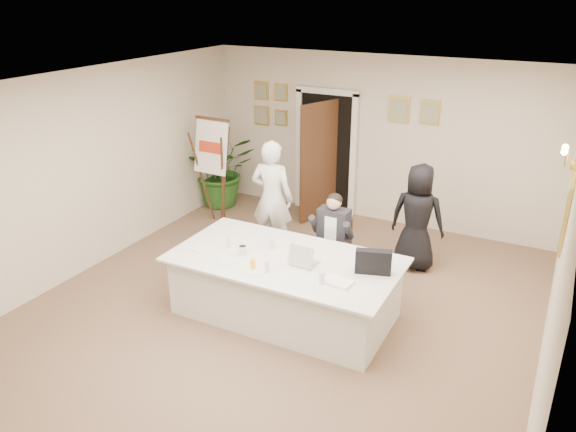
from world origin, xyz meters
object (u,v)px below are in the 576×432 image
Objects in this scene: conference_table at (285,286)px; standing_woman at (417,218)px; flip_chart at (216,176)px; laptop_bag at (373,262)px; seated_man at (332,239)px; potted_palm at (222,170)px; laptop at (305,252)px; standing_man at (272,198)px; paper_stack at (338,282)px; steel_jug at (243,250)px; oj_glass at (253,265)px.

standing_woman is at bearing 61.82° from conference_table.
conference_table is 3.23m from flip_chart.
standing_woman is 1.86m from laptop_bag.
potted_palm is at bearing 138.53° from seated_man.
standing_man is at bearing 134.40° from laptop.
paper_stack is (0.80, -0.27, 0.40)m from conference_table.
paper_stack is at bearing -22.13° from laptop.
standing_woman reaches higher than seated_man.
standing_man reaches higher than potted_palm.
seated_man is at bearing 58.54° from steel_jug.
laptop_bag is at bearing -29.56° from flip_chart.
conference_table is 1.19m from laptop_bag.
oj_glass is at bearing -132.89° from laptop.
standing_woman is at bearing 38.60° from seated_man.
standing_man is at bearing 129.97° from laptop_bag.
flip_chart is at bearing 131.36° from oj_glass.
flip_chart is 3.48m from standing_woman.
flip_chart reaches higher than oj_glass.
steel_jug is (-1.57, -2.12, 0.05)m from standing_woman.
standing_woman is 2.72m from oj_glass.
laptop_bag is at bearing 139.36° from standing_man.
flip_chart is 1.02× the size of standing_man.
paper_stack is 2.90× the size of steel_jug.
laptop_bag is at bearing 9.79° from steel_jug.
standing_woman reaches higher than conference_table.
standing_man is 1.31× the size of potted_palm.
standing_man is 1.95m from laptop.
laptop_bag is 0.49m from paper_stack.
standing_woman is (1.06, 1.98, 0.38)m from conference_table.
laptop_bag reaches higher than conference_table.
standing_woman is 11.95× the size of oj_glass.
standing_man reaches higher than laptop.
laptop_bag is at bearing 24.07° from oj_glass.
seated_man is 1.32m from standing_woman.
paper_stack is (-0.26, -0.39, -0.13)m from laptop_bag.
potted_palm is 10.30× the size of oj_glass.
potted_palm reaches higher than conference_table.
flip_chart is (-2.42, 2.10, 0.43)m from conference_table.
oj_glass is (-1.25, -2.41, 0.06)m from standing_woman.
standing_man is (-1.00, 1.48, 0.48)m from conference_table.
laptop is at bearing 153.85° from paper_stack.
standing_woman is 4.60× the size of laptop.
paper_stack is (1.80, -1.75, -0.09)m from standing_man.
laptop_bag is (3.47, -1.97, 0.09)m from flip_chart.
potted_palm is at bearing -14.86° from standing_woman.
standing_woman is (2.06, 0.50, -0.10)m from standing_man.
standing_woman is 4.86× the size of paper_stack.
oj_glass is (-0.38, -1.42, 0.18)m from seated_man.
laptop is at bearing 10.16° from steel_jug.
standing_man is at bearing 124.02° from conference_table.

